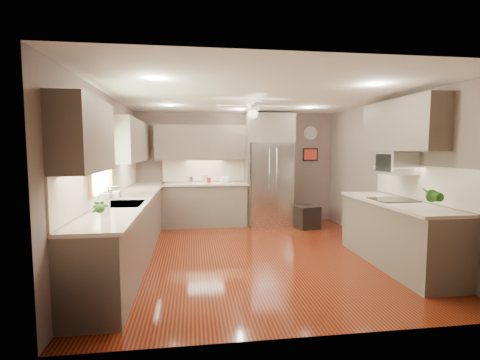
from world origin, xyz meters
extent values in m
plane|color=#441009|center=(0.00, 0.00, 0.00)|extent=(5.00, 5.00, 0.00)
plane|color=white|center=(0.00, 0.00, 2.50)|extent=(5.00, 5.00, 0.00)
plane|color=#66554E|center=(0.00, 2.50, 1.25)|extent=(4.50, 0.00, 4.50)
plane|color=#66554E|center=(0.00, -2.50, 1.25)|extent=(4.50, 0.00, 4.50)
plane|color=#66554E|center=(-2.25, 0.00, 1.25)|extent=(0.00, 5.00, 5.00)
plane|color=#66554E|center=(2.25, 0.00, 1.25)|extent=(0.00, 5.00, 5.00)
cylinder|color=silver|center=(-1.03, 2.21, 1.01)|extent=(0.10, 0.10, 0.15)
cylinder|color=#C0AC90|center=(-0.73, 2.22, 1.03)|extent=(0.12, 0.12, 0.18)
cylinder|color=maroon|center=(-0.64, 2.21, 1.00)|extent=(0.10, 0.10, 0.12)
imported|color=white|center=(-2.07, -0.22, 1.04)|extent=(0.09, 0.09, 0.20)
imported|color=#295F1B|center=(-1.95, -1.69, 1.09)|extent=(0.18, 0.14, 0.30)
imported|color=#295F1B|center=(1.90, -1.52, 1.12)|extent=(0.20, 0.17, 0.36)
imported|color=#C0AC90|center=(-0.29, 2.17, 0.97)|extent=(0.24, 0.24, 0.06)
cube|color=brown|center=(-1.95, 0.15, 0.45)|extent=(0.60, 4.70, 0.90)
cube|color=beige|center=(-1.94, 0.15, 0.92)|extent=(0.65, 4.70, 0.04)
cube|color=beige|center=(-2.24, 0.15, 1.20)|extent=(0.02, 4.70, 0.50)
cube|color=brown|center=(-0.72, 2.20, 0.45)|extent=(1.85, 0.60, 0.90)
cube|color=beige|center=(-0.72, 2.19, 0.92)|extent=(1.85, 0.65, 0.04)
cube|color=beige|center=(-0.72, 2.49, 1.20)|extent=(1.85, 0.02, 0.50)
cube|color=brown|center=(-2.08, -1.60, 1.83)|extent=(0.33, 1.20, 0.75)
cube|color=brown|center=(-2.08, 1.30, 1.83)|extent=(0.33, 2.40, 0.75)
cube|color=brown|center=(-0.72, 2.33, 1.83)|extent=(2.15, 0.33, 0.75)
cube|color=brown|center=(2.08, -0.55, 2.03)|extent=(0.33, 1.70, 0.75)
cube|color=#BFF2B2|center=(-2.23, -0.50, 1.55)|extent=(0.01, 1.00, 0.80)
cube|color=#945528|center=(-2.21, -0.50, 1.98)|extent=(0.05, 1.12, 0.06)
cube|color=#945528|center=(-2.21, -0.50, 1.12)|extent=(0.05, 1.12, 0.06)
cube|color=#945528|center=(-2.21, -1.03, 1.55)|extent=(0.05, 0.06, 0.80)
cube|color=#945528|center=(-2.21, 0.03, 1.55)|extent=(0.05, 0.06, 0.80)
cube|color=silver|center=(-1.93, -0.50, 0.93)|extent=(0.50, 0.70, 0.03)
cube|color=#262626|center=(-1.93, -0.50, 0.89)|extent=(0.44, 0.62, 0.05)
cylinder|color=silver|center=(-2.13, -0.50, 1.05)|extent=(0.02, 0.02, 0.24)
cylinder|color=silver|center=(-2.07, -0.50, 1.17)|extent=(0.16, 0.02, 0.02)
cube|color=silver|center=(0.70, 2.14, 0.91)|extent=(0.92, 0.72, 1.82)
cube|color=black|center=(0.70, 1.80, 0.66)|extent=(0.88, 0.02, 0.02)
cube|color=black|center=(0.70, 1.79, 1.25)|extent=(0.01, 0.02, 1.00)
cylinder|color=silver|center=(0.62, 1.76, 1.25)|extent=(0.02, 0.02, 0.90)
cylinder|color=silver|center=(0.78, 1.76, 1.25)|extent=(0.02, 0.02, 0.90)
cube|color=brown|center=(0.70, 2.20, 2.14)|extent=(1.04, 0.60, 0.63)
cube|color=brown|center=(0.20, 2.20, 0.91)|extent=(0.06, 0.60, 1.82)
cube|color=brown|center=(1.20, 2.20, 0.91)|extent=(0.06, 0.60, 1.82)
cube|color=brown|center=(1.93, -0.80, 0.45)|extent=(0.65, 2.20, 0.90)
cube|color=beige|center=(1.91, -0.80, 0.92)|extent=(0.70, 2.20, 0.04)
cube|color=beige|center=(2.24, -0.80, 1.20)|extent=(0.02, 2.20, 0.50)
cube|color=black|center=(1.91, -0.70, 0.94)|extent=(0.56, 0.52, 0.01)
cube|color=silver|center=(2.03, -0.55, 1.48)|extent=(0.42, 0.55, 0.34)
cube|color=black|center=(1.82, -0.55, 1.48)|extent=(0.02, 0.40, 0.26)
cylinder|color=white|center=(0.00, 0.30, 2.46)|extent=(0.03, 0.03, 0.08)
cylinder|color=white|center=(0.00, 0.30, 2.36)|extent=(0.22, 0.22, 0.10)
sphere|color=white|center=(0.00, 0.30, 2.26)|extent=(0.16, 0.16, 0.16)
cube|color=white|center=(0.35, 0.30, 2.38)|extent=(0.48, 0.11, 0.01)
cube|color=white|center=(0.00, 0.65, 2.38)|extent=(0.11, 0.48, 0.01)
cube|color=white|center=(-0.35, 0.30, 2.38)|extent=(0.48, 0.11, 0.01)
cube|color=white|center=(0.00, -0.05, 2.38)|extent=(0.11, 0.48, 0.01)
cylinder|color=white|center=(-1.40, 1.30, 2.49)|extent=(0.14, 0.14, 0.01)
cylinder|color=white|center=(1.30, 1.30, 2.49)|extent=(0.14, 0.14, 0.01)
cylinder|color=white|center=(-1.40, -1.20, 2.49)|extent=(0.14, 0.14, 0.01)
cylinder|color=white|center=(1.30, -1.20, 2.49)|extent=(0.14, 0.14, 0.01)
cylinder|color=white|center=(0.00, 1.80, 2.49)|extent=(0.14, 0.14, 0.01)
cylinder|color=white|center=(1.75, 2.48, 2.05)|extent=(0.30, 0.03, 0.30)
cylinder|color=silver|center=(1.75, 2.47, 2.05)|extent=(0.29, 0.00, 0.29)
cube|color=black|center=(1.75, 2.48, 1.55)|extent=(0.36, 0.03, 0.30)
cube|color=#B73324|center=(1.75, 2.46, 1.55)|extent=(0.30, 0.01, 0.24)
cube|color=black|center=(1.41, 1.65, 0.23)|extent=(0.53, 0.53, 0.50)
cube|color=black|center=(1.41, 1.65, 0.46)|extent=(0.50, 0.50, 0.03)
cylinder|color=white|center=(-1.94, -1.46, 1.08)|extent=(0.11, 0.11, 0.25)
cylinder|color=silver|center=(-1.94, -1.46, 1.09)|extent=(0.02, 0.02, 0.27)
camera|label=1|loc=(-0.98, -5.38, 1.69)|focal=26.00mm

